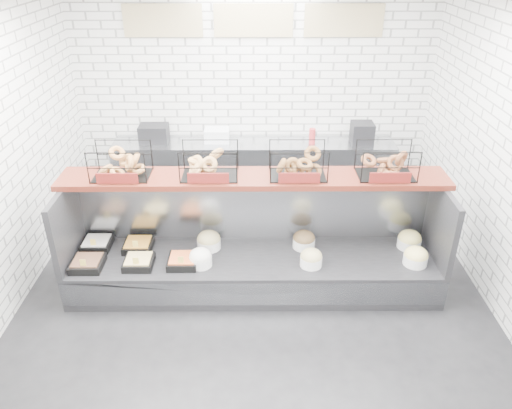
{
  "coord_description": "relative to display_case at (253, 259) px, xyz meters",
  "views": [
    {
      "loc": [
        0.0,
        -4.24,
        3.48
      ],
      "look_at": [
        0.02,
        0.45,
        0.95
      ],
      "focal_mm": 35.0,
      "sensor_mm": 36.0,
      "label": 1
    }
  ],
  "objects": [
    {
      "name": "ground",
      "position": [
        0.0,
        -0.35,
        -0.33
      ],
      "size": [
        5.5,
        5.5,
        0.0
      ],
      "primitive_type": "plane",
      "color": "black",
      "rests_on": "ground"
    },
    {
      "name": "bagel_shelf",
      "position": [
        0.0,
        0.17,
        1.05
      ],
      "size": [
        4.1,
        0.5,
        0.4
      ],
      "color": "#43150E",
      "rests_on": "display_case"
    },
    {
      "name": "room_shell",
      "position": [
        0.0,
        0.26,
        1.73
      ],
      "size": [
        5.02,
        5.51,
        3.01
      ],
      "color": "white",
      "rests_on": "ground"
    },
    {
      "name": "display_case",
      "position": [
        0.0,
        0.0,
        0.0
      ],
      "size": [
        4.0,
        0.9,
        1.2
      ],
      "color": "black",
      "rests_on": "ground"
    },
    {
      "name": "prep_counter",
      "position": [
        0.0,
        2.09,
        0.14
      ],
      "size": [
        4.0,
        0.6,
        1.2
      ],
      "color": "#93969B",
      "rests_on": "ground"
    }
  ]
}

